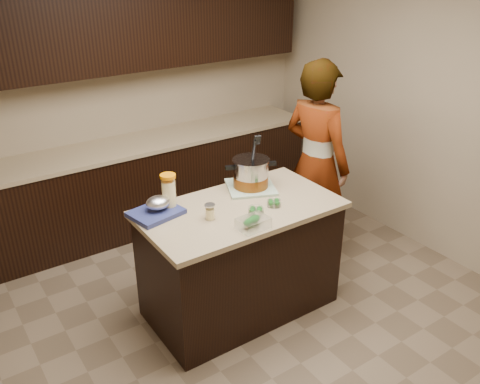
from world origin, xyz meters
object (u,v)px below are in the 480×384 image
object	(u,v)px
stock_pot	(251,175)
person	(316,163)
island	(240,259)
lemonade_pitcher	(169,194)

from	to	relation	value
stock_pot	person	world-z (taller)	person
island	person	distance (m)	1.14
island	person	world-z (taller)	person
stock_pot	lemonade_pitcher	xyz separation A→B (m)	(-0.69, 0.03, 0.01)
island	stock_pot	distance (m)	0.65
stock_pot	lemonade_pitcher	distance (m)	0.69
island	person	size ratio (longest dim) A/B	0.80
island	lemonade_pitcher	bearing A→B (deg)	150.44
island	stock_pot	world-z (taller)	stock_pot
stock_pot	lemonade_pitcher	size ratio (longest dim) A/B	1.51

